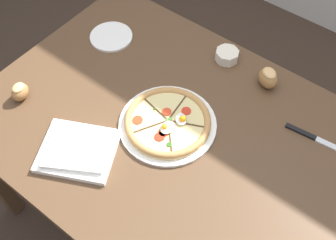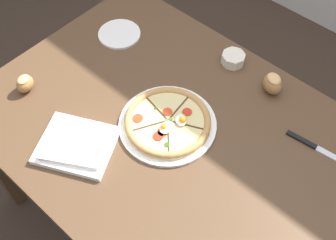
{
  "view_description": "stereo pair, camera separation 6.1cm",
  "coord_description": "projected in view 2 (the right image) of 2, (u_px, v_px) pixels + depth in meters",
  "views": [
    {
      "loc": [
        0.49,
        -0.66,
        1.94
      ],
      "look_at": [
        -0.02,
        0.0,
        0.78
      ],
      "focal_mm": 45.0,
      "sensor_mm": 36.0,
      "label": 1
    },
    {
      "loc": [
        0.54,
        -0.62,
        1.94
      ],
      "look_at": [
        -0.02,
        0.0,
        0.78
      ],
      "focal_mm": 45.0,
      "sensor_mm": 36.0,
      "label": 2
    }
  ],
  "objects": [
    {
      "name": "napkin_folded",
      "position": [
        76.0,
        144.0,
        1.4
      ],
      "size": [
        0.31,
        0.29,
        0.04
      ],
      "rotation": [
        0.0,
        0.0,
        0.46
      ],
      "color": "white",
      "rests_on": "dining_table"
    },
    {
      "name": "knife_main",
      "position": [
        321.0,
        150.0,
        1.4
      ],
      "size": [
        0.26,
        0.04,
        0.01
      ],
      "rotation": [
        0.0,
        0.0,
        0.1
      ],
      "color": "silver",
      "rests_on": "dining_table"
    },
    {
      "name": "bread_piece_near",
      "position": [
        25.0,
        83.0,
        1.53
      ],
      "size": [
        0.07,
        0.08,
        0.06
      ],
      "rotation": [
        0.0,
        0.0,
        1.86
      ],
      "color": "#A3703D",
      "rests_on": "dining_table"
    },
    {
      "name": "ramekin_bowl",
      "position": [
        233.0,
        58.0,
        1.62
      ],
      "size": [
        0.09,
        0.09,
        0.04
      ],
      "color": "silver",
      "rests_on": "dining_table"
    },
    {
      "name": "ground_plane",
      "position": [
        171.0,
        215.0,
        2.06
      ],
      "size": [
        12.0,
        12.0,
        0.0
      ],
      "primitive_type": "plane",
      "color": "#3D2D23"
    },
    {
      "name": "side_saucer",
      "position": [
        119.0,
        34.0,
        1.72
      ],
      "size": [
        0.17,
        0.17,
        0.01
      ],
      "color": "white",
      "rests_on": "dining_table"
    },
    {
      "name": "bread_piece_mid",
      "position": [
        273.0,
        83.0,
        1.52
      ],
      "size": [
        0.1,
        0.1,
        0.08
      ],
      "rotation": [
        0.0,
        0.0,
        2.64
      ],
      "color": "#A3703D",
      "rests_on": "dining_table"
    },
    {
      "name": "dining_table",
      "position": [
        172.0,
        143.0,
        1.53
      ],
      "size": [
        1.36,
        0.97,
        0.75
      ],
      "color": "#513823",
      "rests_on": "ground_plane"
    },
    {
      "name": "pizza",
      "position": [
        168.0,
        122.0,
        1.45
      ],
      "size": [
        0.34,
        0.34,
        0.05
      ],
      "color": "white",
      "rests_on": "dining_table"
    }
  ]
}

